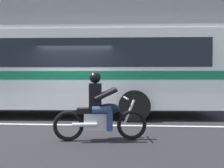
# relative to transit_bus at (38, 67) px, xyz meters

# --- Properties ---
(ground_plane) EXTENTS (60.00, 60.00, 0.00)m
(ground_plane) POSITION_rel_transit_bus_xyz_m (1.69, -1.19, -1.88)
(ground_plane) COLOR black
(sidewalk_curb) EXTENTS (28.00, 3.80, 0.15)m
(sidewalk_curb) POSITION_rel_transit_bus_xyz_m (1.69, 3.91, -1.81)
(sidewalk_curb) COLOR gray
(sidewalk_curb) RESTS_ON ground_plane
(lane_center_stripe) EXTENTS (26.60, 0.14, 0.01)m
(lane_center_stripe) POSITION_rel_transit_bus_xyz_m (1.69, -1.79, -1.88)
(lane_center_stripe) COLOR silver
(lane_center_stripe) RESTS_ON ground_plane
(office_building_facade) EXTENTS (28.00, 0.89, 11.36)m
(office_building_facade) POSITION_rel_transit_bus_xyz_m (1.69, 6.19, 3.80)
(office_building_facade) COLOR gray
(office_building_facade) RESTS_ON ground_plane
(transit_bus) EXTENTS (13.44, 3.03, 3.22)m
(transit_bus) POSITION_rel_transit_bus_xyz_m (0.00, 0.00, 0.00)
(transit_bus) COLOR white
(transit_bus) RESTS_ON ground_plane
(motorcycle_with_rider) EXTENTS (2.13, 0.70, 1.56)m
(motorcycle_with_rider) POSITION_rel_transit_bus_xyz_m (2.81, -3.52, -1.23)
(motorcycle_with_rider) COLOR black
(motorcycle_with_rider) RESTS_ON ground_plane
(fire_hydrant) EXTENTS (0.22, 0.30, 0.75)m
(fire_hydrant) POSITION_rel_transit_bus_xyz_m (0.33, 3.06, -1.37)
(fire_hydrant) COLOR red
(fire_hydrant) RESTS_ON sidewalk_curb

